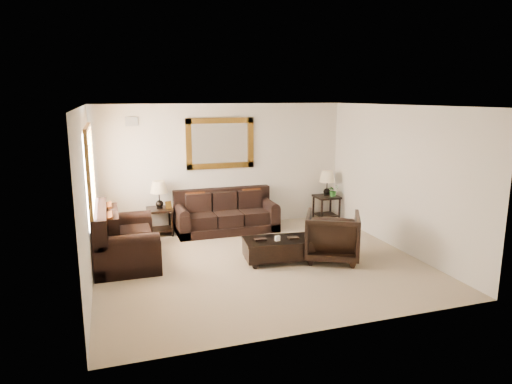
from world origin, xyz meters
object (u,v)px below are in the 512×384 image
object	(u,v)px
loveseat	(122,242)
coffee_table	(278,247)
sofa	(226,216)
end_table_right	(327,188)
armchair	(332,234)
end_table_left	(159,200)

from	to	relation	value
loveseat	coffee_table	bearing A→B (deg)	-107.42
sofa	end_table_right	world-z (taller)	end_table_right
armchair	end_table_left	bearing A→B (deg)	-14.00
sofa	loveseat	size ratio (longest dim) A/B	1.21
coffee_table	armchair	xyz separation A→B (m)	(0.95, -0.21, 0.22)
end_table_left	end_table_right	xyz separation A→B (m)	(3.85, -0.00, 0.01)
sofa	armchair	xyz separation A→B (m)	(1.35, -2.33, 0.15)
loveseat	end_table_right	bearing A→B (deg)	-73.07
end_table_right	end_table_left	bearing A→B (deg)	179.96
end_table_left	end_table_right	distance (m)	3.85
coffee_table	armchair	world-z (taller)	armchair
armchair	sofa	bearing A→B (deg)	-31.98
end_table_right	armchair	size ratio (longest dim) A/B	1.23
loveseat	end_table_right	world-z (taller)	end_table_right
end_table_left	armchair	size ratio (longest dim) A/B	1.21
loveseat	armchair	xyz separation A→B (m)	(3.55, -1.03, 0.11)
loveseat	armchair	bearing A→B (deg)	-106.09
coffee_table	armchair	size ratio (longest dim) A/B	1.33
loveseat	end_table_left	bearing A→B (deg)	-30.04
end_table_right	sofa	bearing A→B (deg)	-177.21
loveseat	end_table_right	xyz separation A→B (m)	(4.67, 1.42, 0.39)
end_table_left	coffee_table	size ratio (longest dim) A/B	0.91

